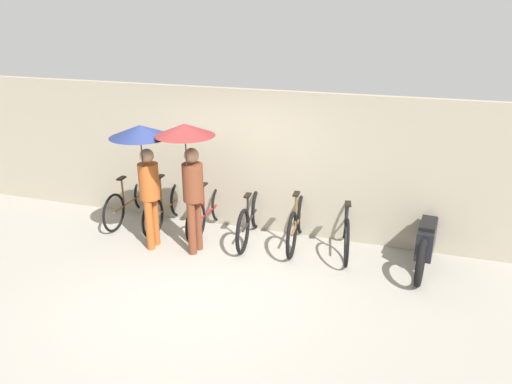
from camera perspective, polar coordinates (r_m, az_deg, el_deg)
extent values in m
plane|color=gray|center=(7.32, -7.68, -10.15)|extent=(30.00, 30.00, 0.00)
cube|color=gray|center=(8.59, -2.20, 3.69)|extent=(13.17, 0.12, 2.44)
torus|color=black|center=(9.83, -12.74, -0.01)|extent=(0.06, 0.68, 0.68)
torus|color=black|center=(9.00, -15.94, -2.30)|extent=(0.06, 0.68, 0.68)
cylinder|color=brown|center=(9.41, -14.27, -1.11)|extent=(0.06, 1.06, 0.04)
cylinder|color=brown|center=(9.17, -14.98, -0.05)|extent=(0.04, 0.04, 0.51)
cube|color=black|center=(9.09, -15.13, 1.53)|extent=(0.09, 0.20, 0.03)
cylinder|color=brown|center=(9.71, -12.92, 2.07)|extent=(0.04, 0.04, 0.75)
cylinder|color=brown|center=(9.60, -13.10, 4.20)|extent=(0.44, 0.04, 0.03)
torus|color=black|center=(9.40, -8.74, -0.63)|extent=(0.05, 0.70, 0.70)
torus|color=black|center=(8.58, -11.71, -2.96)|extent=(0.05, 0.70, 0.70)
cylinder|color=brown|center=(8.98, -10.16, -1.74)|extent=(0.04, 1.01, 0.04)
cylinder|color=brown|center=(8.73, -10.82, -0.29)|extent=(0.04, 0.04, 0.62)
cube|color=black|center=(8.62, -10.96, 1.73)|extent=(0.09, 0.20, 0.03)
cylinder|color=brown|center=(9.28, -8.86, 1.37)|extent=(0.04, 0.04, 0.69)
cylinder|color=brown|center=(9.17, -8.97, 3.42)|extent=(0.44, 0.03, 0.03)
torus|color=black|center=(9.11, -4.13, -1.11)|extent=(0.06, 0.72, 0.72)
torus|color=black|center=(8.26, -6.90, -3.57)|extent=(0.06, 0.72, 0.72)
cylinder|color=maroon|center=(8.68, -5.45, -2.28)|extent=(0.06, 1.01, 0.04)
cylinder|color=maroon|center=(8.43, -6.01, -1.02)|extent=(0.04, 0.04, 0.54)
cube|color=black|center=(8.33, -6.08, 0.81)|extent=(0.10, 0.20, 0.03)
cylinder|color=maroon|center=(8.98, -4.19, 0.93)|extent=(0.04, 0.04, 0.69)
cylinder|color=maroon|center=(8.87, -4.24, 3.02)|extent=(0.44, 0.04, 0.03)
torus|color=black|center=(8.80, 0.13, -1.81)|extent=(0.12, 0.73, 0.73)
torus|color=black|center=(7.91, -1.52, -4.53)|extent=(0.12, 0.73, 0.73)
cylinder|color=black|center=(8.35, -0.65, -3.09)|extent=(0.12, 1.01, 0.04)
cylinder|color=black|center=(8.10, -0.95, -2.05)|extent=(0.04, 0.04, 0.47)
cube|color=black|center=(8.01, -0.96, -0.39)|extent=(0.11, 0.21, 0.03)
cylinder|color=black|center=(8.67, 0.14, 0.41)|extent=(0.04, 0.04, 0.73)
cylinder|color=black|center=(8.55, 0.14, 2.69)|extent=(0.44, 0.06, 0.03)
torus|color=black|center=(8.63, 5.27, -2.27)|extent=(0.10, 0.75, 0.75)
torus|color=black|center=(7.77, 4.11, -4.97)|extent=(0.10, 0.75, 0.75)
cylinder|color=brown|center=(8.20, 4.72, -3.55)|extent=(0.10, 0.97, 0.04)
cylinder|color=brown|center=(7.93, 4.57, -2.19)|extent=(0.04, 0.04, 0.56)
cube|color=black|center=(7.82, 4.63, -0.21)|extent=(0.10, 0.21, 0.03)
cylinder|color=brown|center=(8.52, 5.33, -0.44)|extent=(0.04, 0.04, 0.59)
cylinder|color=brown|center=(8.42, 5.40, 1.42)|extent=(0.44, 0.05, 0.03)
torus|color=black|center=(8.55, 10.11, -2.77)|extent=(0.17, 0.74, 0.74)
torus|color=black|center=(7.64, 10.32, -5.75)|extent=(0.17, 0.74, 0.74)
cylinder|color=black|center=(8.10, 10.21, -4.17)|extent=(0.21, 1.00, 0.04)
cylinder|color=black|center=(7.84, 10.36, -3.09)|extent=(0.04, 0.04, 0.49)
cube|color=black|center=(7.74, 10.48, -1.33)|extent=(0.12, 0.21, 0.03)
cylinder|color=black|center=(8.42, 10.26, -0.53)|extent=(0.04, 0.04, 0.72)
cylinder|color=black|center=(8.30, 10.42, 1.77)|extent=(0.44, 0.10, 0.03)
cylinder|color=#9E4C1E|center=(8.31, -11.49, -3.22)|extent=(0.13, 0.13, 0.85)
cylinder|color=#9E4C1E|center=(8.17, -12.08, -3.70)|extent=(0.13, 0.13, 0.85)
cylinder|color=#9E4C1E|center=(7.98, -12.15, 1.20)|extent=(0.32, 0.32, 0.57)
sphere|color=tan|center=(7.85, -12.38, 4.08)|extent=(0.22, 0.22, 0.22)
cylinder|color=#332D28|center=(7.74, -12.86, 3.59)|extent=(0.02, 0.02, 0.72)
cone|color=#19234C|center=(7.63, -13.12, 6.80)|extent=(0.92, 0.92, 0.18)
cylinder|color=brown|center=(8.03, -6.66, -3.67)|extent=(0.13, 0.13, 0.88)
cylinder|color=brown|center=(7.89, -7.35, -4.15)|extent=(0.13, 0.13, 0.88)
cylinder|color=brown|center=(7.68, -7.24, 1.09)|extent=(0.32, 0.32, 0.60)
sphere|color=tan|center=(7.55, -7.39, 4.18)|extent=(0.23, 0.23, 0.23)
cylinder|color=#332D28|center=(7.45, -7.96, 3.66)|extent=(0.02, 0.02, 0.73)
cone|color=#591919|center=(7.33, -8.13, 7.07)|extent=(0.88, 0.88, 0.18)
torus|color=black|center=(8.59, 19.28, -3.76)|extent=(0.16, 0.70, 0.69)
torus|color=black|center=(7.39, 18.29, -7.73)|extent=(0.16, 0.70, 0.69)
cube|color=black|center=(7.95, 18.89, -5.08)|extent=(0.31, 0.75, 0.44)
cube|color=black|center=(7.85, 19.10, -3.43)|extent=(0.27, 0.53, 0.06)
cylinder|color=#B2B2B7|center=(8.39, 19.72, -0.33)|extent=(0.58, 0.09, 0.03)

